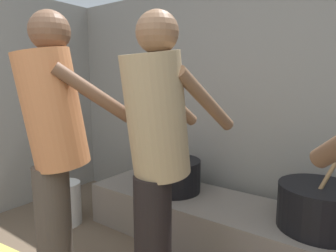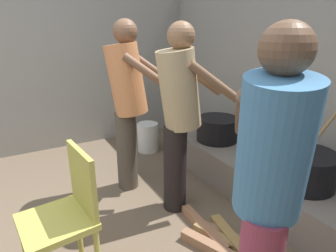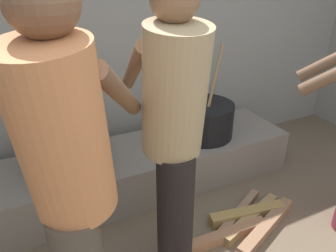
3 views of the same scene
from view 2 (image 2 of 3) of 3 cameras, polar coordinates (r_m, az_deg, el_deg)
name	(u,v)px [view 2 (image 2 of 3)]	position (r m, az deg, el deg)	size (l,w,h in m)	color
block_enclosure_rear	(314,85)	(2.99, 27.04, 7.23)	(4.85, 0.20, 2.08)	gray
hearth_ledge	(250,174)	(2.98, 16.09, -9.19)	(2.43, 0.60, 0.35)	slate
cooking_pot_main	(304,168)	(2.54, 25.50, -7.60)	(0.48, 0.48, 0.73)	black
cooking_pot_secondary	(217,129)	(3.22, 9.80, -0.57)	(0.45, 0.45, 0.26)	black
cook_in_orange_shirt	(128,98)	(2.68, -8.05, 5.59)	(0.63, 0.74, 1.62)	#4C4238
cook_in_tan_shirt	(179,110)	(2.33, 2.27, 3.23)	(0.41, 0.70, 1.59)	black
cook_in_blue_shirt	(269,184)	(1.34, 19.46, -10.92)	(0.69, 0.69, 1.58)	#8C3347
chair_olive	(66,213)	(1.89, -19.64, -16.08)	(0.44, 0.44, 0.88)	#B2A847
bucket_white_plastic	(148,137)	(3.75, -4.06, -2.22)	(0.27, 0.27, 0.37)	silver
firewood_pile	(223,241)	(2.34, 10.97, -21.62)	(0.89, 0.51, 0.08)	#957548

